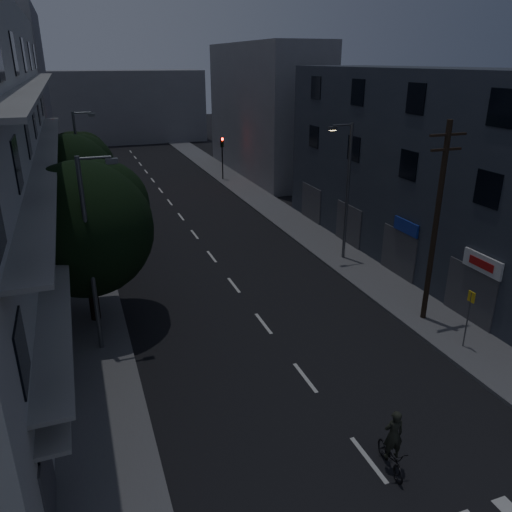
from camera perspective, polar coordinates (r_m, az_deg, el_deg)
ground at (r=35.66m, az=-7.22°, el=2.71°), size 160.00×160.00×0.00m
sidewalk_left at (r=34.87m, az=-19.29°, el=1.33°), size 3.00×90.00×0.15m
sidewalk_right at (r=37.89m, az=3.89°, el=4.09°), size 3.00×90.00×0.15m
lane_markings at (r=41.51m, az=-9.23°, el=5.31°), size 0.15×60.50×0.01m
building_right at (r=29.86m, az=20.99°, el=8.72°), size 6.19×28.00×11.00m
building_far_left at (r=56.28m, az=-25.94°, el=16.02°), size 6.00×20.00×16.00m
building_far_right at (r=53.82m, az=1.04°, el=16.30°), size 6.00×20.00×13.00m
building_far_end at (r=78.59m, az=-15.34°, el=16.13°), size 24.00×8.00×10.00m
tree_near at (r=22.92m, az=-18.93°, el=3.50°), size 5.97×5.97×7.36m
tree_mid at (r=34.37m, az=-20.27°, el=8.63°), size 5.66×5.66×6.96m
tree_far at (r=41.42m, az=-19.89°, el=10.05°), size 5.04×5.04×6.23m
traffic_signal_far_right at (r=50.64m, az=-3.88°, el=12.04°), size 0.28×0.37×4.10m
traffic_signal_far_left at (r=48.32m, az=-18.97°, el=10.49°), size 0.28×0.37×4.10m
street_lamp_left_near at (r=20.38m, az=-18.24°, el=0.92°), size 1.51×0.25×8.00m
street_lamp_right at (r=29.57m, az=10.26°, el=7.89°), size 1.51×0.25×8.00m
street_lamp_left_far at (r=37.58m, az=-19.36°, el=9.91°), size 1.51×0.25×8.00m
utility_pole at (r=23.07m, az=19.90°, el=3.78°), size 1.80×0.24×9.00m
bus_stop_sign at (r=22.29m, az=23.19°, el=-5.60°), size 0.06×0.35×2.52m
cyclist at (r=16.25m, az=15.24°, el=-20.56°), size 0.82×1.71×2.07m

